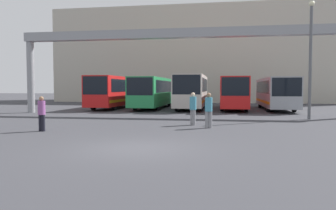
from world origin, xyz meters
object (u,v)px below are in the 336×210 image
(pedestrian_near_left, at_px, (42,113))
(pedestrian_near_center, at_px, (209,109))
(bus_slot_1, at_px, (154,91))
(lamp_post, at_px, (310,55))
(bus_slot_4, at_px, (276,92))
(bus_slot_0, at_px, (114,90))
(bus_slot_3, at_px, (233,91))
(pedestrian_mid_left, at_px, (193,108))
(bus_slot_2, at_px, (192,90))

(pedestrian_near_left, bearing_deg, pedestrian_near_center, -148.78)
(bus_slot_1, bearing_deg, lamp_post, -38.40)
(bus_slot_4, bearing_deg, bus_slot_1, 177.90)
(bus_slot_1, height_order, pedestrian_near_left, bus_slot_1)
(bus_slot_4, bearing_deg, pedestrian_near_left, -127.32)
(pedestrian_near_left, height_order, lamp_post, lamp_post)
(bus_slot_4, xyz_separation_m, lamp_post, (0.68, -9.63, 2.51))
(bus_slot_0, height_order, lamp_post, lamp_post)
(bus_slot_3, relative_size, pedestrian_mid_left, 6.04)
(bus_slot_2, height_order, lamp_post, lamp_post)
(bus_slot_2, height_order, pedestrian_near_center, bus_slot_2)
(pedestrian_near_left, xyz_separation_m, lamp_post, (14.40, 8.36, 3.35))
(bus_slot_4, bearing_deg, pedestrian_near_center, -110.47)
(pedestrian_mid_left, bearing_deg, lamp_post, 82.25)
(bus_slot_1, distance_m, pedestrian_near_left, 18.53)
(pedestrian_near_left, distance_m, pedestrian_mid_left, 7.99)
(bus_slot_0, distance_m, pedestrian_near_left, 17.73)
(pedestrian_near_left, xyz_separation_m, pedestrian_mid_left, (7.03, 3.79, 0.08))
(bus_slot_0, relative_size, bus_slot_3, 0.91)
(bus_slot_4, bearing_deg, bus_slot_3, 178.77)
(bus_slot_1, xyz_separation_m, bus_slot_3, (8.01, -0.35, -0.01))
(bus_slot_2, bearing_deg, bus_slot_0, -179.10)
(bus_slot_1, distance_m, pedestrian_near_center, 17.07)
(bus_slot_3, height_order, lamp_post, lamp_post)
(pedestrian_near_left, distance_m, pedestrian_near_center, 8.36)
(bus_slot_3, bearing_deg, bus_slot_0, -177.50)
(bus_slot_4, relative_size, pedestrian_near_left, 6.46)
(bus_slot_2, distance_m, bus_slot_4, 8.02)
(pedestrian_mid_left, height_order, pedestrian_near_center, pedestrian_near_center)
(bus_slot_3, bearing_deg, pedestrian_mid_left, -100.62)
(pedestrian_near_center, bearing_deg, pedestrian_mid_left, -60.20)
(pedestrian_near_left, bearing_deg, bus_slot_4, -113.99)
(lamp_post, bearing_deg, bus_slot_1, 141.60)
(bus_slot_3, xyz_separation_m, pedestrian_near_left, (-9.71, -18.08, -0.87))
(bus_slot_1, relative_size, bus_slot_4, 1.08)
(bus_slot_1, xyz_separation_m, pedestrian_mid_left, (5.33, -14.64, -0.80))
(bus_slot_0, bearing_deg, bus_slot_4, 1.57)
(bus_slot_0, bearing_deg, bus_slot_2, 0.90)
(bus_slot_0, xyz_separation_m, bus_slot_2, (8.01, 0.13, 0.05))
(pedestrian_near_left, relative_size, pedestrian_near_center, 0.92)
(bus_slot_4, relative_size, lamp_post, 1.41)
(lamp_post, bearing_deg, bus_slot_4, 94.05)
(bus_slot_1, bearing_deg, bus_slot_3, -2.53)
(bus_slot_0, relative_size, bus_slot_1, 0.85)
(bus_slot_1, distance_m, bus_slot_3, 8.02)
(bus_slot_4, height_order, pedestrian_near_left, bus_slot_4)
(bus_slot_0, xyz_separation_m, bus_slot_3, (12.02, 0.53, -0.07))
(pedestrian_mid_left, relative_size, lamp_post, 0.24)
(lamp_post, bearing_deg, bus_slot_2, 133.03)
(bus_slot_1, relative_size, lamp_post, 1.52)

